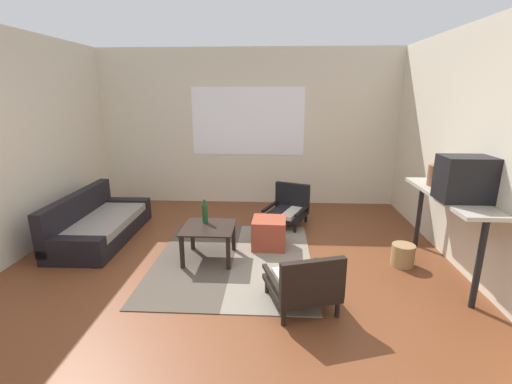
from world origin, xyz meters
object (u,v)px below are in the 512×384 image
(armchair_striped_foreground, at_px, (304,284))
(armchair_by_window, at_px, (288,208))
(clay_vase, at_px, (437,174))
(wicker_basket, at_px, (403,255))
(crt_television, at_px, (464,179))
(ottoman_orange, at_px, (269,233))
(glass_bottle, at_px, (205,213))
(coffee_table, at_px, (209,233))
(couch, at_px, (98,225))
(console_shelf, at_px, (449,204))

(armchair_striped_foreground, bearing_deg, armchair_by_window, 91.78)
(armchair_by_window, distance_m, clay_vase, 2.16)
(armchair_striped_foreground, distance_m, wicker_basket, 1.56)
(armchair_striped_foreground, height_order, crt_television, crt_television)
(ottoman_orange, height_order, crt_television, crt_television)
(ottoman_orange, distance_m, glass_bottle, 0.89)
(armchair_by_window, relative_size, clay_vase, 2.23)
(coffee_table, height_order, armchair_by_window, armchair_by_window)
(coffee_table, height_order, armchair_striped_foreground, armchair_striped_foreground)
(armchair_by_window, bearing_deg, glass_bottle, -132.26)
(couch, distance_m, glass_bottle, 1.68)
(console_shelf, relative_size, crt_television, 3.21)
(coffee_table, xyz_separation_m, armchair_striped_foreground, (1.06, -1.01, -0.08))
(clay_vase, bearing_deg, wicker_basket, -148.24)
(coffee_table, height_order, ottoman_orange, coffee_table)
(armchair_by_window, distance_m, wicker_basket, 1.88)
(ottoman_orange, bearing_deg, clay_vase, -5.99)
(coffee_table, bearing_deg, crt_television, -8.91)
(clay_vase, distance_m, wicker_basket, 1.02)
(armchair_striped_foreground, relative_size, clay_vase, 2.22)
(console_shelf, bearing_deg, coffee_table, 176.27)
(ottoman_orange, height_order, console_shelf, console_shelf)
(wicker_basket, bearing_deg, glass_bottle, 175.42)
(coffee_table, xyz_separation_m, glass_bottle, (-0.07, 0.14, 0.20))
(coffee_table, relative_size, ottoman_orange, 1.43)
(coffee_table, xyz_separation_m, console_shelf, (2.66, -0.17, 0.46))
(armchair_by_window, relative_size, wicker_basket, 2.93)
(crt_television, distance_m, clay_vase, 0.61)
(coffee_table, distance_m, wicker_basket, 2.30)
(ottoman_orange, relative_size, console_shelf, 0.28)
(clay_vase, height_order, wicker_basket, clay_vase)
(console_shelf, bearing_deg, armchair_striped_foreground, -152.42)
(armchair_striped_foreground, relative_size, crt_television, 1.59)
(coffee_table, bearing_deg, couch, 161.32)
(couch, distance_m, crt_television, 4.52)
(ottoman_orange, height_order, wicker_basket, ottoman_orange)
(console_shelf, height_order, glass_bottle, console_shelf)
(armchair_by_window, distance_m, armchair_striped_foreground, 2.32)
(console_shelf, distance_m, wicker_basket, 0.78)
(armchair_striped_foreground, height_order, clay_vase, clay_vase)
(couch, xyz_separation_m, crt_television, (4.31, -0.98, 0.94))
(glass_bottle, xyz_separation_m, wicker_basket, (2.36, -0.19, -0.41))
(coffee_table, bearing_deg, armchair_by_window, 52.85)
(crt_television, relative_size, clay_vase, 1.39)
(crt_television, bearing_deg, coffee_table, 171.09)
(couch, distance_m, armchair_striped_foreground, 3.14)
(coffee_table, relative_size, armchair_striped_foreground, 0.80)
(armchair_striped_foreground, xyz_separation_m, wicker_basket, (1.22, 0.96, -0.14))
(armchair_striped_foreground, relative_size, glass_bottle, 2.63)
(couch, height_order, clay_vase, clay_vase)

